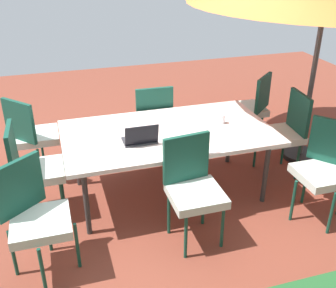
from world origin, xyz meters
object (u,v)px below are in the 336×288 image
(cup, at_px, (222,119))
(chair_south, at_px, (152,118))
(chair_east, at_px, (32,167))
(chair_southwest, at_px, (251,106))
(chair_northwest, at_px, (325,166))
(chair_southeast, at_px, (33,133))
(chair_north, at_px, (193,186))
(dining_table, at_px, (168,135))
(chair_west, at_px, (284,130))
(chair_northeast, at_px, (35,214))
(laptop, at_px, (140,139))

(cup, bearing_deg, chair_south, -55.02)
(chair_east, height_order, cup, chair_east)
(chair_southwest, distance_m, chair_northwest, 1.62)
(chair_east, xyz_separation_m, chair_southeast, (-0.01, -0.78, 0.00))
(chair_north, bearing_deg, cup, 45.58)
(chair_southwest, xyz_separation_m, chair_east, (2.72, 0.81, 0.00))
(dining_table, bearing_deg, chair_west, -178.67)
(cup, bearing_deg, chair_west, -178.75)
(chair_northwest, bearing_deg, chair_north, -130.94)
(dining_table, distance_m, chair_northwest, 1.56)
(chair_east, distance_m, chair_northwest, 2.80)
(dining_table, xyz_separation_m, chair_southeast, (1.35, -0.78, -0.15))
(chair_northeast, xyz_separation_m, chair_south, (-1.38, -1.59, 0.00))
(chair_north, distance_m, laptop, 0.70)
(chair_west, bearing_deg, cup, -83.47)
(dining_table, xyz_separation_m, laptop, (0.33, 0.18, 0.09))
(chair_northwest, relative_size, chair_south, 1.00)
(dining_table, height_order, chair_west, chair_west)
(chair_northeast, bearing_deg, chair_northwest, -38.84)
(chair_north, relative_size, chair_east, 1.00)
(chair_northeast, height_order, chair_north, same)
(chair_north, bearing_deg, chair_east, 144.27)
(chair_southwest, xyz_separation_m, chair_north, (1.37, 1.57, 0.00))
(dining_table, bearing_deg, chair_northeast, 30.39)
(chair_southwest, xyz_separation_m, chair_south, (1.32, 0.00, 0.00))
(laptop, height_order, cup, laptop)
(chair_southwest, bearing_deg, chair_west, 50.12)
(chair_northeast, height_order, chair_south, same)
(chair_northwest, bearing_deg, laptop, -149.47)
(chair_southeast, distance_m, laptop, 1.42)
(chair_northeast, xyz_separation_m, chair_north, (-1.34, -0.03, 0.00))
(chair_northeast, relative_size, chair_north, 1.00)
(chair_northwest, xyz_separation_m, laptop, (1.65, -0.62, 0.24))
(chair_northwest, bearing_deg, chair_east, -145.56)
(dining_table, height_order, cup, cup)
(chair_northeast, distance_m, chair_north, 1.34)
(chair_north, distance_m, chair_west, 1.60)
(chair_northeast, distance_m, chair_west, 2.85)
(cup, bearing_deg, chair_southwest, -133.86)
(chair_east, bearing_deg, chair_southwest, -71.80)
(chair_east, distance_m, cup, 1.97)
(chair_southwest, relative_size, chair_southeast, 1.00)
(dining_table, xyz_separation_m, chair_west, (-1.39, -0.03, -0.15))
(chair_southeast, height_order, cup, chair_southeast)
(chair_northeast, bearing_deg, laptop, -7.51)
(chair_west, xyz_separation_m, chair_southeast, (2.74, -0.75, 0.00))
(chair_east, xyz_separation_m, laptop, (-1.02, 0.18, 0.24))
(dining_table, relative_size, cup, 21.42)
(chair_northeast, height_order, chair_southeast, same)
(dining_table, xyz_separation_m, chair_southwest, (-1.37, -0.81, -0.15))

